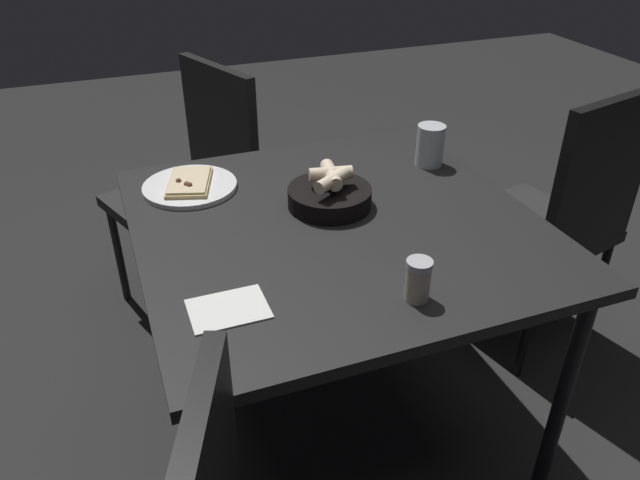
# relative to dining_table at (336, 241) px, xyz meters

# --- Properties ---
(ground) EXTENTS (8.00, 8.00, 0.00)m
(ground) POSITION_rel_dining_table_xyz_m (0.00, 0.00, -0.66)
(ground) COLOR #272727
(dining_table) EXTENTS (1.00, 1.00, 0.73)m
(dining_table) POSITION_rel_dining_table_xyz_m (0.00, 0.00, 0.00)
(dining_table) COLOR black
(dining_table) RESTS_ON ground
(pizza_plate) EXTENTS (0.26, 0.26, 0.04)m
(pizza_plate) POSITION_rel_dining_table_xyz_m (-0.32, 0.31, 0.07)
(pizza_plate) COLOR white
(pizza_plate) RESTS_ON dining_table
(bread_basket) EXTENTS (0.22, 0.22, 0.11)m
(bread_basket) POSITION_rel_dining_table_xyz_m (0.01, 0.08, 0.10)
(bread_basket) COLOR black
(bread_basket) RESTS_ON dining_table
(beer_glass) EXTENTS (0.08, 0.08, 0.12)m
(beer_glass) POSITION_rel_dining_table_xyz_m (0.39, 0.22, 0.12)
(beer_glass) COLOR silver
(beer_glass) RESTS_ON dining_table
(pepper_shaker) EXTENTS (0.06, 0.06, 0.09)m
(pepper_shaker) POSITION_rel_dining_table_xyz_m (0.03, -0.37, 0.10)
(pepper_shaker) COLOR #BFB299
(pepper_shaker) RESTS_ON dining_table
(napkin) EXTENTS (0.16, 0.12, 0.00)m
(napkin) POSITION_rel_dining_table_xyz_m (-0.35, -0.26, 0.06)
(napkin) COLOR white
(napkin) RESTS_ON dining_table
(chair_near) EXTENTS (0.53, 0.53, 0.95)m
(chair_near) POSITION_rel_dining_table_xyz_m (0.83, 0.11, -0.13)
(chair_near) COLOR #292929
(chair_near) RESTS_ON ground
(chair_far) EXTENTS (0.57, 0.57, 0.91)m
(chair_far) POSITION_rel_dining_table_xyz_m (-0.22, 0.81, -0.14)
(chair_far) COLOR #282828
(chair_far) RESTS_ON ground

